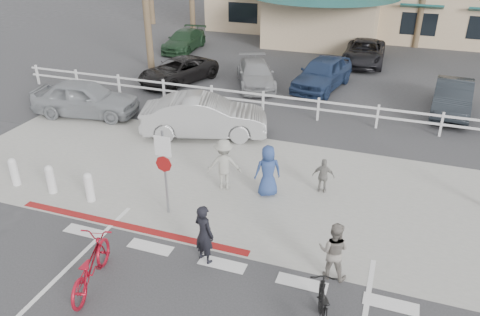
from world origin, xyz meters
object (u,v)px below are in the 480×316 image
at_px(sign_post, 165,169).
at_px(bike_red, 90,265).
at_px(bike_black, 323,311).
at_px(car_white_sedan, 204,116).
at_px(car_red_compact, 85,98).

bearing_deg(sign_post, bike_red, -94.87).
xyz_separation_m(bike_red, bike_black, (5.26, 0.37, 0.02)).
distance_m(sign_post, car_white_sedan, 5.51).
bearing_deg(car_red_compact, car_white_sedan, -101.63).
bearing_deg(bike_red, sign_post, -108.62).
height_order(bike_red, car_white_sedan, car_white_sedan).
xyz_separation_m(bike_red, car_red_compact, (-6.50, 8.83, 0.20)).
xyz_separation_m(sign_post, bike_black, (4.98, -2.88, -0.86)).
bearing_deg(car_white_sedan, bike_red, 167.95).
relative_size(bike_red, bike_black, 1.10).
relative_size(bike_red, car_red_compact, 0.47).
xyz_separation_m(bike_black, car_red_compact, (-11.76, 8.46, 0.18)).
bearing_deg(bike_red, car_red_compact, -67.39).
xyz_separation_m(car_white_sedan, car_red_compact, (-5.61, 0.23, -0.03)).
xyz_separation_m(bike_black, car_white_sedan, (-6.15, 8.22, 0.21)).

